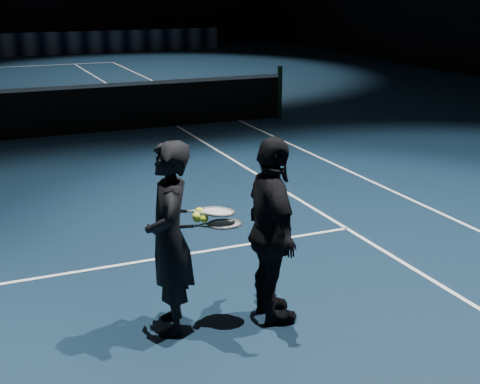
# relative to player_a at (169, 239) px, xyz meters

# --- Properties ---
(net_post_right) EXTENTS (0.10, 0.10, 1.10)m
(net_post_right) POSITION_rel_player_a_xyz_m (4.90, 7.86, -0.25)
(net_post_right) COLOR black
(net_post_right) RESTS_ON floor
(player_a) EXTENTS (0.53, 0.67, 1.61)m
(player_a) POSITION_rel_player_a_xyz_m (0.00, 0.00, 0.00)
(player_a) COLOR black
(player_a) RESTS_ON floor
(player_b) EXTENTS (0.51, 0.98, 1.61)m
(player_b) POSITION_rel_player_a_xyz_m (0.83, -0.18, 0.00)
(player_b) COLOR black
(player_b) RESTS_ON floor
(racket_lower) EXTENTS (0.71, 0.36, 0.03)m
(racket_lower) POSITION_rel_player_a_xyz_m (0.44, -0.10, 0.09)
(racket_lower) COLOR black
(racket_lower) RESTS_ON player_a
(racket_upper) EXTENTS (0.70, 0.32, 0.10)m
(racket_upper) POSITION_rel_player_a_xyz_m (0.40, -0.05, 0.19)
(racket_upper) COLOR black
(racket_upper) RESTS_ON player_b
(tennis_balls) EXTENTS (0.12, 0.10, 0.12)m
(tennis_balls) POSITION_rel_player_a_xyz_m (0.25, -0.05, 0.17)
(tennis_balls) COLOR yellow
(tennis_balls) RESTS_ON racket_upper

